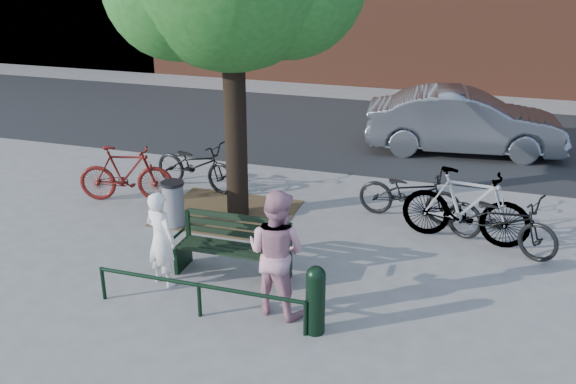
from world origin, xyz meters
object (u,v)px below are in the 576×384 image
(parked_car, at_px, (464,122))
(person_right, at_px, (276,252))
(litter_bin, at_px, (174,204))
(bicycle_c, at_px, (410,193))
(park_bench, at_px, (234,245))
(person_left, at_px, (161,239))
(bollard, at_px, (315,297))

(parked_car, bearing_deg, person_right, 159.41)
(litter_bin, relative_size, parked_car, 0.18)
(bicycle_c, distance_m, parked_car, 4.48)
(bicycle_c, xyz_separation_m, parked_car, (0.69, 4.42, 0.26))
(park_bench, bearing_deg, parked_car, 68.08)
(person_left, distance_m, litter_bin, 2.11)
(bollard, relative_size, litter_bin, 1.15)
(person_left, height_order, person_right, person_right)
(park_bench, bearing_deg, person_left, -145.61)
(litter_bin, bearing_deg, park_bench, -37.67)
(bicycle_c, bearing_deg, bollard, 177.31)
(park_bench, height_order, parked_car, parked_car)
(litter_bin, height_order, parked_car, parked_car)
(person_right, bearing_deg, park_bench, -27.33)
(person_right, relative_size, parked_car, 0.39)
(park_bench, distance_m, bollard, 1.98)
(person_right, height_order, litter_bin, person_right)
(litter_bin, bearing_deg, parked_car, 52.29)
(person_left, bearing_deg, person_right, -166.84)
(person_left, relative_size, bicycle_c, 0.77)
(person_left, xyz_separation_m, bollard, (2.50, -0.55, -0.22))
(bollard, distance_m, litter_bin, 4.13)
(person_left, distance_m, person_right, 1.87)
(litter_bin, distance_m, parked_car, 7.62)
(bollard, bearing_deg, litter_bin, 143.07)
(person_right, xyz_separation_m, bicycle_c, (1.31, 3.72, -0.39))
(litter_bin, relative_size, bicycle_c, 0.44)
(person_right, height_order, bicycle_c, person_right)
(bollard, height_order, bicycle_c, bicycle_c)
(person_left, distance_m, bollard, 2.57)
(bicycle_c, bearing_deg, parked_car, -2.33)
(person_left, xyz_separation_m, parked_car, (3.85, 7.95, 0.03))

